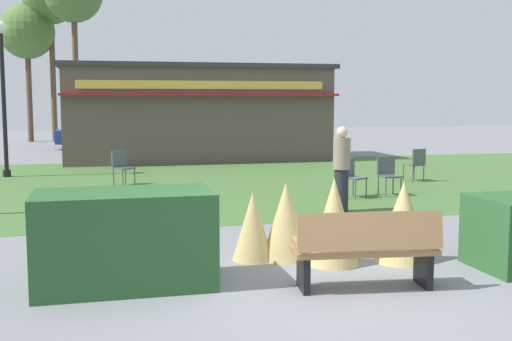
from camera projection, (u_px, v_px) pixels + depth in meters
name	position (u px, v px, depth m)	size (l,w,h in m)	color
ground_plane	(322.00, 297.00, 7.19)	(80.00, 80.00, 0.00)	slate
lawn_patch	(193.00, 182.00, 17.02)	(36.00, 12.00, 0.01)	#446B33
park_bench	(366.00, 250.00, 7.40)	(1.75, 0.72, 0.95)	#9E7547
hedge_left	(125.00, 239.00, 7.55)	(2.09, 1.10, 1.14)	#28562B
ornamental_grass_behind_left	(403.00, 222.00, 8.70)	(0.78, 0.78, 1.11)	tan
ornamental_grass_behind_right	(334.00, 221.00, 8.52)	(0.69, 0.69, 1.18)	tan
ornamental_grass_behind_center	(253.00, 226.00, 8.80)	(0.57, 0.57, 0.95)	tan
ornamental_grass_behind_far	(286.00, 221.00, 8.84)	(0.67, 0.67, 1.08)	tan
lamppost_far	(3.00, 80.00, 17.90)	(0.36, 0.36, 4.39)	black
food_kiosk	(197.00, 112.00, 23.26)	(9.66, 4.03, 3.45)	#594C47
cafe_chair_west	(351.00, 174.00, 14.38)	(0.59, 0.59, 0.89)	#4C5156
cafe_chair_east	(388.00, 172.00, 14.72)	(0.45, 0.45, 0.89)	#4C5156
cafe_chair_center	(122.00, 165.00, 16.40)	(0.61, 0.61, 0.89)	#4C5156
cafe_chair_north	(416.00, 162.00, 17.15)	(0.53, 0.53, 0.89)	#4C5156
person_strolling	(342.00, 169.00, 12.49)	(0.34, 0.34, 1.69)	#23232D
parked_car_west_slot	(104.00, 134.00, 28.71)	(4.23, 2.12, 1.20)	navy
tree_left_bg	(27.00, 32.00, 32.51)	(2.80, 2.80, 7.06)	brown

